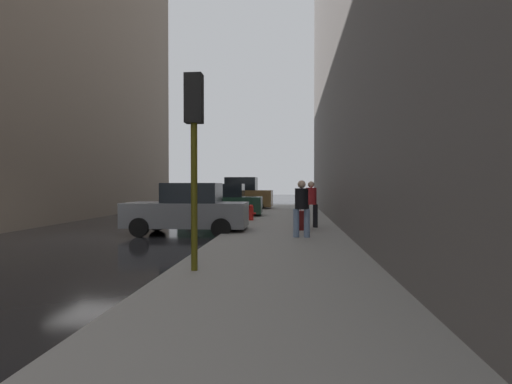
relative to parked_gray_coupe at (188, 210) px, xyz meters
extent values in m
plane|color=black|center=(-2.65, -1.24, -0.85)|extent=(120.00, 120.00, 0.00)
cube|color=gray|center=(3.35, -1.24, -0.77)|extent=(4.00, 40.00, 0.15)
cube|color=slate|center=(-0.05, 0.00, -0.16)|extent=(4.23, 1.90, 0.84)
cube|color=black|center=(0.15, 0.00, 0.59)|extent=(1.91, 1.59, 0.70)
cylinder|color=black|center=(-1.43, 0.90, -0.53)|extent=(0.64, 0.23, 0.64)
cylinder|color=black|center=(-1.40, -0.94, -0.53)|extent=(0.64, 0.23, 0.64)
cylinder|color=black|center=(1.30, 0.94, -0.53)|extent=(0.64, 0.23, 0.64)
cylinder|color=black|center=(1.33, -0.90, -0.53)|extent=(0.64, 0.23, 0.64)
cube|color=#193828|center=(-0.05, 6.81, -0.16)|extent=(4.25, 1.95, 0.84)
cube|color=black|center=(0.15, 6.81, 0.59)|extent=(1.93, 1.61, 0.70)
cylinder|color=black|center=(-1.43, 7.69, -0.53)|extent=(0.65, 0.24, 0.64)
cylinder|color=black|center=(-1.39, 5.85, -0.53)|extent=(0.65, 0.24, 0.64)
cylinder|color=black|center=(1.29, 7.76, -0.53)|extent=(0.65, 0.24, 0.64)
cylinder|color=black|center=(1.34, 5.92, -0.53)|extent=(0.65, 0.24, 0.64)
cube|color=brown|center=(-0.05, 13.35, -0.03)|extent=(4.64, 1.94, 1.10)
cube|color=black|center=(0.15, 13.35, 0.95)|extent=(2.10, 1.61, 0.90)
cylinder|color=black|center=(-1.52, 14.31, -0.53)|extent=(0.64, 0.23, 0.64)
cylinder|color=black|center=(-1.56, 12.47, -0.53)|extent=(0.64, 0.23, 0.64)
cylinder|color=black|center=(1.47, 14.24, -0.53)|extent=(0.64, 0.23, 0.64)
cylinder|color=black|center=(1.43, 12.40, -0.53)|extent=(0.64, 0.23, 0.64)
cylinder|color=red|center=(1.80, 3.98, -0.42)|extent=(0.22, 0.22, 0.55)
sphere|color=red|center=(1.80, 3.98, -0.09)|extent=(0.20, 0.20, 0.20)
cylinder|color=red|center=(1.64, 3.98, -0.40)|extent=(0.10, 0.09, 0.09)
cylinder|color=red|center=(1.96, 3.98, -0.40)|extent=(0.10, 0.09, 0.09)
cylinder|color=#514C0F|center=(1.85, -6.50, 1.10)|extent=(0.12, 0.12, 3.60)
cube|color=black|center=(1.85, -6.50, 2.45)|extent=(0.32, 0.24, 0.90)
sphere|color=red|center=(1.85, -6.37, 2.73)|extent=(0.14, 0.14, 0.14)
sphere|color=yellow|center=(1.85, -6.37, 2.45)|extent=(0.14, 0.14, 0.14)
sphere|color=green|center=(1.85, -6.37, 2.17)|extent=(0.14, 0.14, 0.14)
cylinder|color=black|center=(4.49, 1.22, -0.27)|extent=(0.20, 0.20, 0.85)
cylinder|color=black|center=(4.17, 1.19, -0.27)|extent=(0.20, 0.20, 0.85)
cylinder|color=#A51E23|center=(4.33, 1.21, 0.46)|extent=(0.44, 0.44, 0.62)
sphere|color=beige|center=(4.33, 1.21, 0.89)|extent=(0.24, 0.24, 0.24)
cylinder|color=#728CB2|center=(3.76, -1.62, -0.27)|extent=(0.19, 0.19, 0.85)
cylinder|color=#728CB2|center=(4.08, -1.63, -0.27)|extent=(0.19, 0.19, 0.85)
cylinder|color=black|center=(3.92, -1.63, 0.46)|extent=(0.42, 0.42, 0.62)
sphere|color=beige|center=(3.92, -1.63, 0.89)|extent=(0.24, 0.24, 0.24)
cube|color=#591414|center=(3.93, 0.42, -0.36)|extent=(0.44, 0.61, 0.68)
cylinder|color=#333333|center=(3.93, 0.42, 0.16)|extent=(0.02, 0.02, 0.36)
camera|label=1|loc=(3.66, -13.67, 0.87)|focal=28.00mm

